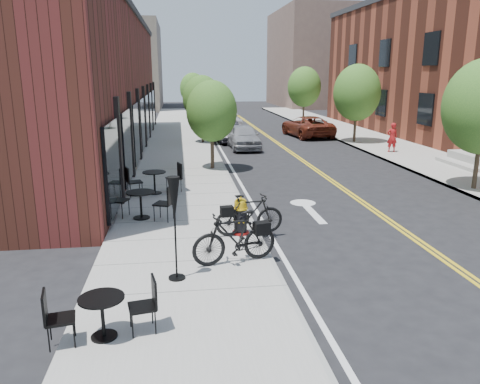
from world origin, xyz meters
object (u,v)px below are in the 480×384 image
parked_car_a (243,137)px  parked_car_b (226,131)px  fire_hydrant (241,216)px  bistro_set_c (154,179)px  bicycle_left (235,237)px  bistro_set_b (141,201)px  parked_car_c (224,118)px  parked_car_far (307,126)px  pedestrian (392,137)px  bicycle_right (249,214)px  patio_umbrella (174,207)px  bistro_set_a (102,311)px

parked_car_a → parked_car_b: parked_car_a is taller
fire_hydrant → bistro_set_c: bistro_set_c is taller
fire_hydrant → bistro_set_c: bearing=95.3°
bicycle_left → bistro_set_b: (-2.29, 3.58, -0.07)m
parked_car_c → fire_hydrant: bearing=-99.5°
bistro_set_c → parked_car_a: 11.17m
bistro_set_c → parked_car_b: (3.86, 13.20, 0.04)m
parked_car_far → bicycle_left: bearing=63.8°
bistro_set_b → pedestrian: size_ratio=1.26×
bicycle_left → pedestrian: bearing=130.4°
bistro_set_c → bistro_set_b: bearing=-112.4°
parked_car_b → parked_car_far: 5.90m
bistro_set_c → parked_car_far: 17.62m
fire_hydrant → bistro_set_c: (-2.41, 4.56, 0.03)m
bicycle_right → patio_umbrella: size_ratio=0.84×
bistro_set_b → bistro_set_a: bearing=-69.0°
bistro_set_b → bistro_set_c: 2.87m
patio_umbrella → pedestrian: 18.42m
fire_hydrant → bicycle_left: (-0.38, -1.88, 0.11)m
fire_hydrant → patio_umbrella: bearing=-145.5°
bicycle_right → patio_umbrella: patio_umbrella is taller
bistro_set_a → bistro_set_b: bearing=77.9°
parked_car_far → fire_hydrant: bearing=63.1°
parked_car_a → parked_car_far: size_ratio=0.81×
parked_car_c → bistro_set_b: bearing=-106.2°
bicycle_left → parked_car_b: 19.74m
patio_umbrella → parked_car_c: bearing=82.4°
bistro_set_a → bistro_set_c: size_ratio=0.89×
bistro_set_a → bistro_set_c: 9.20m
fire_hydrant → pedestrian: size_ratio=0.65×
patio_umbrella → parked_car_a: patio_umbrella is taller
parked_car_b → bistro_set_a: bearing=-108.3°
bicycle_left → parked_car_c: (2.44, 27.24, 0.05)m
bistro_set_b → parked_car_b: size_ratio=0.48×
bistro_set_b → fire_hydrant: bearing=-10.3°
bicycle_right → parked_car_b: parked_car_b is taller
bicycle_left → parked_car_b: (1.82, 19.65, -0.04)m
pedestrian → bistro_set_b: bearing=42.8°
parked_car_b → parked_car_c: parked_car_c is taller
bicycle_right → parked_car_far: 20.65m
parked_car_a → bicycle_left: bearing=-99.6°
fire_hydrant → patio_umbrella: 3.23m
bicycle_right → patio_umbrella: (-1.88, -2.48, 0.99)m
bistro_set_a → pedestrian: (12.50, 16.55, 0.32)m
bistro_set_a → parked_car_b: 22.80m
fire_hydrant → parked_car_b: 17.83m
bicycle_right → bistro_set_b: size_ratio=0.93×
parked_car_b → bicycle_right: bearing=-101.5°
bistro_set_b → bicycle_left: bearing=-35.2°
bicycle_right → bistro_set_c: size_ratio=0.94×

